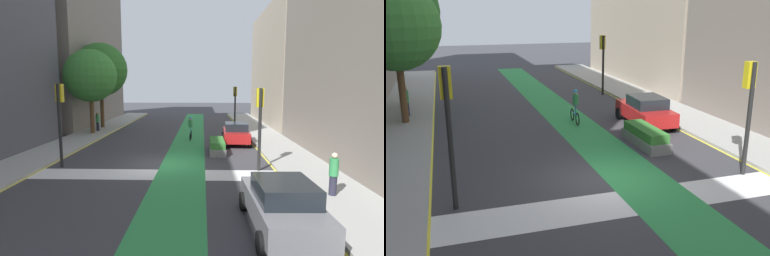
# 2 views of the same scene
# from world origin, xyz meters

# --- Properties ---
(ground_plane) EXTENTS (120.00, 120.00, 0.00)m
(ground_plane) POSITION_xyz_m (0.00, 0.00, 0.00)
(ground_plane) COLOR #38383D
(bike_lane_paint) EXTENTS (2.40, 60.00, 0.01)m
(bike_lane_paint) POSITION_xyz_m (1.20, 0.00, 0.00)
(bike_lane_paint) COLOR #2D8C47
(bike_lane_paint) RESTS_ON ground_plane
(crosswalk_band) EXTENTS (12.00, 1.80, 0.01)m
(crosswalk_band) POSITION_xyz_m (0.00, -2.00, 0.00)
(crosswalk_band) COLOR silver
(crosswalk_band) RESTS_ON ground_plane
(sidewalk_left) EXTENTS (3.00, 60.00, 0.15)m
(sidewalk_left) POSITION_xyz_m (-7.50, 0.00, 0.07)
(sidewalk_left) COLOR #9E9E99
(sidewalk_left) RESTS_ON ground_plane
(curb_stripe_left) EXTENTS (0.16, 60.00, 0.01)m
(curb_stripe_left) POSITION_xyz_m (-6.00, 0.00, 0.01)
(curb_stripe_left) COLOR yellow
(curb_stripe_left) RESTS_ON ground_plane
(sidewalk_right) EXTENTS (3.00, 60.00, 0.15)m
(sidewalk_right) POSITION_xyz_m (7.50, 0.00, 0.07)
(sidewalk_right) COLOR #9E9E99
(sidewalk_right) RESTS_ON ground_plane
(curb_stripe_right) EXTENTS (0.16, 60.00, 0.01)m
(curb_stripe_right) POSITION_xyz_m (6.00, 0.00, 0.01)
(curb_stripe_right) COLOR yellow
(curb_stripe_right) RESTS_ON ground_plane
(traffic_signal_near_right) EXTENTS (0.35, 0.52, 4.17)m
(traffic_signal_near_right) POSITION_xyz_m (5.13, -0.98, 2.93)
(traffic_signal_near_right) COLOR black
(traffic_signal_near_right) RESTS_ON ground_plane
(traffic_signal_near_left) EXTENTS (0.35, 0.52, 4.38)m
(traffic_signal_near_left) POSITION_xyz_m (-5.19, -0.65, 3.07)
(traffic_signal_near_left) COLOR black
(traffic_signal_near_left) RESTS_ON ground_plane
(traffic_signal_far_right) EXTENTS (0.35, 0.52, 4.15)m
(traffic_signal_far_right) POSITION_xyz_m (5.50, 14.65, 2.91)
(traffic_signal_far_right) COLOR black
(traffic_signal_far_right) RESTS_ON ground_plane
(car_red_right_far) EXTENTS (2.19, 4.28, 1.57)m
(car_red_right_far) POSITION_xyz_m (4.75, 6.27, 0.80)
(car_red_right_far) COLOR #A51919
(car_red_right_far) RESTS_ON ground_plane
(car_grey_right_near) EXTENTS (2.12, 4.25, 1.57)m
(car_grey_right_near) POSITION_xyz_m (4.63, -7.75, 0.80)
(car_grey_right_near) COLOR slate
(car_grey_right_near) RESTS_ON ground_plane
(cyclist_in_lane) EXTENTS (0.32, 1.73, 1.86)m
(cyclist_in_lane) POSITION_xyz_m (1.33, 7.74, 0.97)
(cyclist_in_lane) COLOR black
(cyclist_in_lane) RESTS_ON ground_plane
(pedestrian_sidewalk_right_a) EXTENTS (0.34, 0.34, 1.65)m
(pedestrian_sidewalk_right_a) POSITION_xyz_m (7.23, -5.04, 0.99)
(pedestrian_sidewalk_right_a) COLOR #262638
(pedestrian_sidewalk_right_a) RESTS_ON sidewalk_right
(pedestrian_sidewalk_left_a) EXTENTS (0.34, 0.34, 1.68)m
(pedestrian_sidewalk_left_a) POSITION_xyz_m (-7.34, 11.52, 1.00)
(pedestrian_sidewalk_left_a) COLOR #262638
(pedestrian_sidewalk_left_a) RESTS_ON sidewalk_left
(street_tree_near) EXTENTS (5.15, 5.15, 8.22)m
(street_tree_near) POSITION_xyz_m (-7.67, 13.98, 5.78)
(street_tree_near) COLOR brown
(street_tree_near) RESTS_ON sidewalk_left
(street_tree_far) EXTENTS (4.49, 4.49, 7.20)m
(street_tree_far) POSITION_xyz_m (-7.34, 10.13, 5.09)
(street_tree_far) COLOR brown
(street_tree_far) RESTS_ON sidewalk_left
(median_planter) EXTENTS (0.99, 3.10, 0.85)m
(median_planter) POSITION_xyz_m (3.20, 3.15, 0.40)
(median_planter) COLOR slate
(median_planter) RESTS_ON ground_plane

